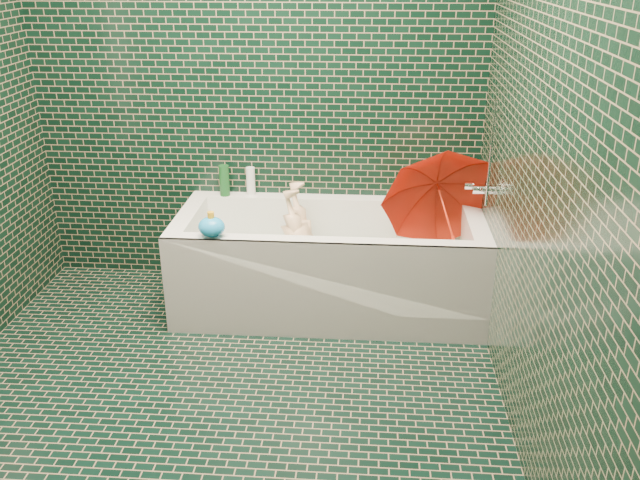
# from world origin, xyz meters

# --- Properties ---
(floor) EXTENTS (2.80, 2.80, 0.00)m
(floor) POSITION_xyz_m (0.00, 0.00, 0.00)
(floor) COLOR black
(floor) RESTS_ON ground
(wall_back) EXTENTS (2.80, 0.00, 2.80)m
(wall_back) POSITION_xyz_m (0.00, 1.40, 1.25)
(wall_back) COLOR black
(wall_back) RESTS_ON floor
(wall_front) EXTENTS (2.80, 0.00, 2.80)m
(wall_front) POSITION_xyz_m (0.00, -1.40, 1.25)
(wall_front) COLOR black
(wall_front) RESTS_ON floor
(wall_right) EXTENTS (0.00, 2.80, 2.80)m
(wall_right) POSITION_xyz_m (1.30, 0.00, 1.25)
(wall_right) COLOR black
(wall_right) RESTS_ON floor
(bathtub) EXTENTS (1.70, 0.75, 0.55)m
(bathtub) POSITION_xyz_m (0.45, 1.01, 0.21)
(bathtub) COLOR white
(bathtub) RESTS_ON floor
(bath_mat) EXTENTS (1.35, 0.47, 0.01)m
(bath_mat) POSITION_xyz_m (0.45, 1.02, 0.16)
(bath_mat) COLOR green
(bath_mat) RESTS_ON bathtub
(water) EXTENTS (1.48, 0.53, 0.00)m
(water) POSITION_xyz_m (0.45, 1.02, 0.30)
(water) COLOR silver
(water) RESTS_ON bathtub
(faucet) EXTENTS (0.18, 0.19, 0.55)m
(faucet) POSITION_xyz_m (1.26, 1.02, 0.77)
(faucet) COLOR silver
(faucet) RESTS_ON wall_right
(child) EXTENTS (0.85, 0.43, 0.32)m
(child) POSITION_xyz_m (0.30, 1.06, 0.31)
(child) COLOR #E4B98E
(child) RESTS_ON bathtub
(umbrella) EXTENTS (0.88, 0.81, 0.95)m
(umbrella) POSITION_xyz_m (1.08, 1.01, 0.60)
(umbrella) COLOR red
(umbrella) RESTS_ON bathtub
(soap_bottle_a) EXTENTS (0.11, 0.12, 0.23)m
(soap_bottle_a) POSITION_xyz_m (1.17, 1.33, 0.55)
(soap_bottle_a) COLOR white
(soap_bottle_a) RESTS_ON bathtub
(soap_bottle_b) EXTENTS (0.12, 0.12, 0.21)m
(soap_bottle_b) POSITION_xyz_m (1.21, 1.35, 0.55)
(soap_bottle_b) COLOR #4C1F77
(soap_bottle_b) RESTS_ON bathtub
(soap_bottle_c) EXTENTS (0.13, 0.13, 0.15)m
(soap_bottle_c) POSITION_xyz_m (1.07, 1.36, 0.55)
(soap_bottle_c) COLOR #154A1D
(soap_bottle_c) RESTS_ON bathtub
(bottle_right_tall) EXTENTS (0.07, 0.07, 0.21)m
(bottle_right_tall) POSITION_xyz_m (1.04, 1.31, 0.66)
(bottle_right_tall) COLOR #154A1D
(bottle_right_tall) RESTS_ON bathtub
(bottle_right_pump) EXTENTS (0.06, 0.06, 0.19)m
(bottle_right_pump) POSITION_xyz_m (1.25, 1.34, 0.64)
(bottle_right_pump) COLOR silver
(bottle_right_pump) RESTS_ON bathtub
(bottle_left_tall) EXTENTS (0.07, 0.07, 0.18)m
(bottle_left_tall) POSITION_xyz_m (-0.20, 1.33, 0.64)
(bottle_left_tall) COLOR #154A1D
(bottle_left_tall) RESTS_ON bathtub
(bottle_left_short) EXTENTS (0.06, 0.06, 0.17)m
(bottle_left_short) POSITION_xyz_m (-0.04, 1.36, 0.63)
(bottle_left_short) COLOR white
(bottle_left_short) RESTS_ON bathtub
(rubber_duck) EXTENTS (0.12, 0.09, 0.09)m
(rubber_duck) POSITION_xyz_m (0.95, 1.34, 0.59)
(rubber_duck) COLOR gold
(rubber_duck) RESTS_ON bathtub
(bath_toy) EXTENTS (0.16, 0.14, 0.13)m
(bath_toy) POSITION_xyz_m (-0.13, 0.69, 0.61)
(bath_toy) COLOR #188DDF
(bath_toy) RESTS_ON bathtub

